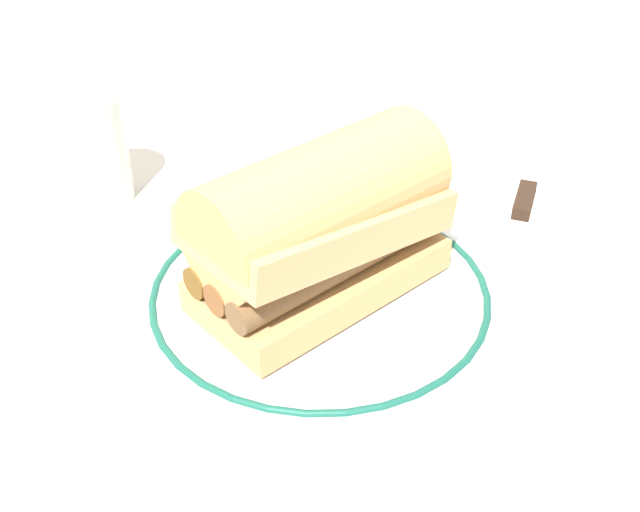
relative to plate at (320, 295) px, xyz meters
The scene contains 5 objects.
ground_plane 0.02m from the plate, 145.56° to the right, with size 1.50×1.50×0.00m, color beige.
plate is the anchor object (origin of this frame).
sausage_sandwich 0.07m from the plate, 153.43° to the right, with size 0.22×0.16×0.12m.
drinking_glass 0.27m from the plate, 124.52° to the left, with size 0.07×0.07×0.10m.
butter_knife 0.27m from the plate, 22.45° to the left, with size 0.10×0.13×0.01m.
Camera 1 is at (-0.13, -0.44, 0.39)m, focal length 44.00 mm.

